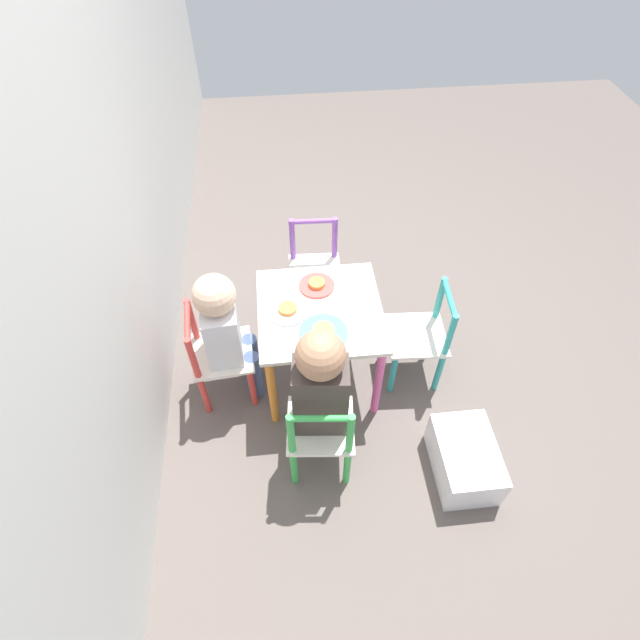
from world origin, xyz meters
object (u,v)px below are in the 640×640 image
object	(u,v)px
kids_table	(320,322)
plate_right	(317,285)
chair_red	(218,356)
chair_teal	(421,337)
plate_back	(288,310)
child_left	(320,388)
chair_purple	(315,271)
plate_left	(324,332)
storage_bin	(464,459)
chair_green	(320,433)
child_back	(226,327)

from	to	relation	value
kids_table	plate_right	xyz separation A→B (m)	(0.13, 0.00, 0.09)
chair_red	chair_teal	size ratio (longest dim) A/B	1.00
chair_teal	plate_back	bearing A→B (deg)	-89.22
kids_table	child_left	bearing A→B (deg)	174.23
chair_purple	plate_left	distance (m)	0.63
storage_bin	child_left	bearing A→B (deg)	75.00
chair_green	chair_teal	size ratio (longest dim) A/B	1.00
child_back	chair_purple	bearing A→B (deg)	-45.03
child_back	plate_back	distance (m)	0.27
kids_table	child_back	xyz separation A→B (m)	(-0.03, 0.40, 0.05)
kids_table	child_left	distance (m)	0.41
chair_red	plate_right	bearing A→B (deg)	-74.10
kids_table	plate_left	size ratio (longest dim) A/B	2.64
kids_table	chair_purple	size ratio (longest dim) A/B	1.00
plate_right	storage_bin	distance (m)	0.95
child_left	plate_left	bearing A→B (deg)	-92.90
chair_purple	plate_right	bearing A→B (deg)	-91.06
chair_green	plate_right	size ratio (longest dim) A/B	3.35
plate_left	chair_purple	bearing A→B (deg)	-1.99
kids_table	chair_purple	world-z (taller)	chair_purple
chair_red	chair_green	bearing A→B (deg)	-140.23
kids_table	plate_left	xyz separation A→B (m)	(-0.13, 0.00, 0.09)
chair_red	plate_back	distance (m)	0.39
chair_green	plate_right	xyz separation A→B (m)	(0.59, -0.05, 0.22)
chair_purple	child_left	xyz separation A→B (m)	(-0.85, 0.06, 0.22)
kids_table	chair_teal	distance (m)	0.48
plate_right	chair_purple	bearing A→B (deg)	-3.63
kids_table	child_left	world-z (taller)	child_left
chair_green	child_left	world-z (taller)	child_left
plate_back	child_back	bearing A→B (deg)	97.06
chair_red	chair_purple	xyz separation A→B (m)	(0.49, -0.48, 0.00)
kids_table	chair_teal	bearing A→B (deg)	-93.45
kids_table	plate_left	distance (m)	0.16
chair_red	plate_left	xyz separation A→B (m)	(-0.10, -0.46, 0.22)
child_back	storage_bin	bearing A→B (deg)	-123.78
plate_back	plate_left	bearing A→B (deg)	-135.00
child_back	storage_bin	size ratio (longest dim) A/B	2.12
plate_back	plate_right	world-z (taller)	same
plate_left	plate_right	xyz separation A→B (m)	(0.27, -0.00, 0.00)
kids_table	chair_purple	bearing A→B (deg)	-2.57
plate_right	plate_back	bearing A→B (deg)	135.00
child_left	plate_left	xyz separation A→B (m)	(0.26, -0.04, 0.00)
chair_red	plate_left	bearing A→B (deg)	-106.64
chair_purple	plate_back	world-z (taller)	chair_purple
chair_purple	child_back	size ratio (longest dim) A/B	0.72
plate_left	plate_back	size ratio (longest dim) A/B	1.16
child_back	plate_right	xyz separation A→B (m)	(0.17, -0.40, 0.04)
child_back	plate_right	size ratio (longest dim) A/B	4.62
child_back	chair_red	bearing A→B (deg)	90.00
child_left	storage_bin	size ratio (longest dim) A/B	2.32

